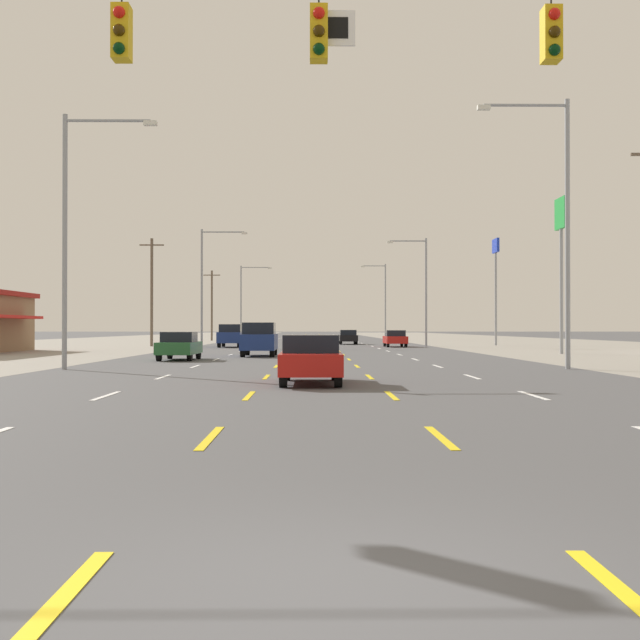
% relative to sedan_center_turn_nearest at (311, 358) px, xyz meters
% --- Properties ---
extents(ground_plane, '(572.00, 572.00, 0.00)m').
position_rel_sedan_center_turn_nearest_xyz_m(ground_plane, '(0.24, 47.22, -0.76)').
color(ground_plane, '#4C4C4F').
extents(lot_apron_left, '(28.00, 440.00, 0.01)m').
position_rel_sedan_center_turn_nearest_xyz_m(lot_apron_left, '(-24.51, 47.22, -0.75)').
color(lot_apron_left, gray).
rests_on(lot_apron_left, ground).
extents(lot_apron_right, '(28.00, 440.00, 0.01)m').
position_rel_sedan_center_turn_nearest_xyz_m(lot_apron_right, '(24.99, 47.22, -0.75)').
color(lot_apron_right, gray).
rests_on(lot_apron_right, ground).
extents(lane_markings, '(10.64, 227.60, 0.01)m').
position_rel_sedan_center_turn_nearest_xyz_m(lane_markings, '(0.24, 85.72, -0.75)').
color(lane_markings, white).
rests_on(lane_markings, ground).
extents(signal_span_wire, '(26.02, 0.53, 8.63)m').
position_rel_sedan_center_turn_nearest_xyz_m(signal_span_wire, '(-0.20, -10.47, 4.22)').
color(signal_span_wire, brown).
rests_on(signal_span_wire, ground).
extents(sedan_center_turn_nearest, '(1.80, 4.50, 1.46)m').
position_rel_sedan_center_turn_nearest_xyz_m(sedan_center_turn_nearest, '(0.00, 0.00, 0.00)').
color(sedan_center_turn_nearest, red).
rests_on(sedan_center_turn_nearest, ground).
extents(sedan_far_left_near, '(1.80, 4.50, 1.46)m').
position_rel_sedan_center_turn_nearest_xyz_m(sedan_far_left_near, '(-6.86, 17.71, 0.00)').
color(sedan_far_left_near, '#235B2D').
rests_on(sedan_far_left_near, ground).
extents(suv_inner_left_mid, '(1.98, 4.90, 1.98)m').
position_rel_sedan_center_turn_nearest_xyz_m(suv_inner_left_mid, '(-3.08, 23.46, 0.27)').
color(suv_inner_left_mid, navy).
rests_on(suv_inner_left_mid, ground).
extents(suv_far_left_midfar, '(1.98, 4.90, 1.98)m').
position_rel_sedan_center_turn_nearest_xyz_m(suv_far_left_midfar, '(-6.97, 45.45, 0.27)').
color(suv_far_left_midfar, navy).
rests_on(suv_far_left_midfar, ground).
extents(sedan_far_right_far, '(1.80, 4.50, 1.46)m').
position_rel_sedan_center_turn_nearest_xyz_m(sedan_far_right_far, '(7.35, 46.27, 0.00)').
color(sedan_far_right_far, red).
rests_on(sedan_far_right_far, ground).
extents(sedan_inner_right_farther, '(1.80, 4.50, 1.46)m').
position_rel_sedan_center_turn_nearest_xyz_m(sedan_inner_right_farther, '(3.72, 57.33, 0.00)').
color(sedan_inner_right_farther, black).
rests_on(sedan_inner_right_farther, ground).
extents(hatchback_far_left_farthest, '(1.72, 3.90, 1.54)m').
position_rel_sedan_center_turn_nearest_xyz_m(hatchback_far_left_farthest, '(-6.55, 69.19, 0.03)').
color(hatchback_far_left_farthest, red).
rests_on(hatchback_far_left_farthest, ground).
extents(pole_sign_right_row_1, '(0.24, 2.05, 10.02)m').
position_rel_sedan_center_turn_nearest_xyz_m(pole_sign_right_row_1, '(16.02, 27.07, 6.85)').
color(pole_sign_right_row_1, gray).
rests_on(pole_sign_right_row_1, ground).
extents(pole_sign_right_row_2, '(0.24, 2.08, 10.20)m').
position_rel_sedan_center_turn_nearest_xyz_m(pole_sign_right_row_2, '(17.64, 52.32, 6.78)').
color(pole_sign_right_row_2, gray).
rests_on(pole_sign_right_row_2, ground).
extents(streetlight_left_row_0, '(3.79, 0.26, 10.28)m').
position_rel_sedan_center_turn_nearest_xyz_m(streetlight_left_row_0, '(-9.56, 8.29, 5.12)').
color(streetlight_left_row_0, gray).
rests_on(streetlight_left_row_0, ground).
extents(streetlight_right_row_0, '(3.75, 0.26, 10.95)m').
position_rel_sedan_center_turn_nearest_xyz_m(streetlight_right_row_0, '(10.07, 8.29, 5.46)').
color(streetlight_right_row_0, gray).
rests_on(streetlight_right_row_0, ground).
extents(streetlight_left_row_1, '(4.21, 0.26, 10.59)m').
position_rel_sedan_center_turn_nearest_xyz_m(streetlight_left_row_1, '(-9.51, 48.33, 5.33)').
color(streetlight_left_row_1, gray).
rests_on(streetlight_left_row_1, ground).
extents(streetlight_right_row_1, '(3.64, 0.26, 9.80)m').
position_rel_sedan_center_turn_nearest_xyz_m(streetlight_right_row_1, '(10.05, 48.33, 4.86)').
color(streetlight_right_row_1, gray).
rests_on(streetlight_right_row_1, ground).
extents(streetlight_left_row_2, '(4.40, 0.26, 10.41)m').
position_rel_sedan_center_turn_nearest_xyz_m(streetlight_left_row_2, '(-9.48, 88.37, 5.27)').
color(streetlight_left_row_2, gray).
rests_on(streetlight_left_row_2, ground).
extents(streetlight_right_row_2, '(3.55, 0.26, 10.65)m').
position_rel_sedan_center_turn_nearest_xyz_m(streetlight_right_row_2, '(10.09, 88.37, 5.28)').
color(streetlight_right_row_2, gray).
rests_on(streetlight_right_row_2, ground).
extents(utility_pole_left_row_1, '(2.20, 0.26, 9.77)m').
position_rel_sedan_center_turn_nearest_xyz_m(utility_pole_left_row_1, '(-14.44, 48.46, 4.32)').
color(utility_pole_left_row_1, brown).
rests_on(utility_pole_left_row_1, ground).
extents(utility_pole_left_row_2, '(2.20, 0.26, 9.19)m').
position_rel_sedan_center_turn_nearest_xyz_m(utility_pole_left_row_2, '(-13.08, 81.02, 4.04)').
color(utility_pole_left_row_2, brown).
rests_on(utility_pole_left_row_2, ground).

